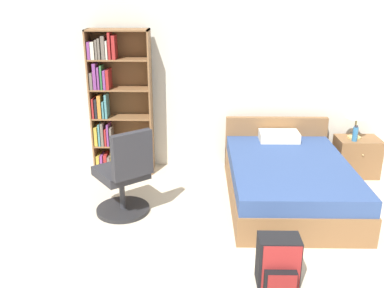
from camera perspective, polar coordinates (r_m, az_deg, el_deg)
wall_back at (r=5.73m, az=6.13°, el=9.46°), size 9.00×0.06×2.60m
bookshelf at (r=5.64m, az=-10.38°, el=5.52°), size 0.78×0.30×1.88m
bed at (r=5.12m, az=12.59°, el=-4.52°), size 1.34×1.96×0.74m
office_chair at (r=4.63m, az=-8.95°, el=-4.45°), size 0.71×0.72×1.00m
nightstand at (r=6.04m, az=21.06°, el=-1.57°), size 0.54×0.41×0.51m
table_lamp at (r=5.86m, az=21.20°, el=4.04°), size 0.26×0.26×0.47m
water_bottle at (r=5.81m, az=20.93°, el=1.29°), size 0.07×0.07×0.20m
backpack_black at (r=3.72m, az=11.43°, el=-15.26°), size 0.34×0.29×0.44m
backpack_red at (r=3.72m, az=11.58°, el=-15.45°), size 0.31×0.28×0.43m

